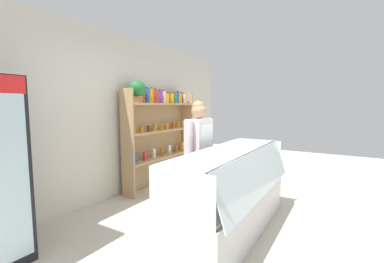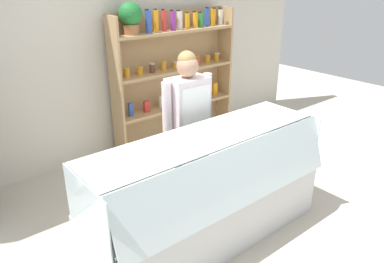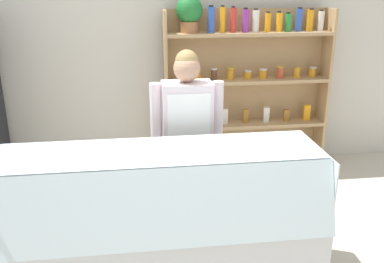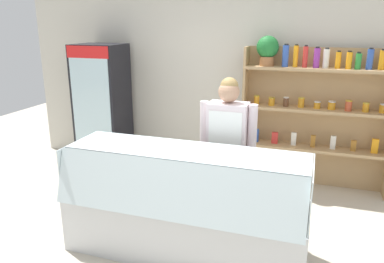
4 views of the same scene
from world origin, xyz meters
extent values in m
plane|color=beige|center=(0.00, 0.00, 0.00)|extent=(12.00, 12.00, 0.00)
cube|color=beige|center=(0.00, 2.17, 1.35)|extent=(6.80, 0.10, 2.70)
cube|color=tan|center=(0.88, 2.02, 0.90)|extent=(1.82, 0.02, 1.80)
cube|color=tan|center=(-0.01, 1.88, 0.90)|extent=(0.03, 0.28, 1.80)
cube|color=tan|center=(1.78, 1.88, 0.90)|extent=(0.03, 0.28, 1.80)
cube|color=tan|center=(0.88, 1.88, 0.54)|extent=(1.76, 0.28, 0.04)
cube|color=tan|center=(0.88, 1.88, 1.05)|extent=(1.76, 0.28, 0.04)
cube|color=tan|center=(0.88, 1.88, 1.55)|extent=(1.76, 0.28, 0.04)
cylinder|color=#996038|center=(0.25, 1.88, 1.63)|extent=(0.18, 0.18, 0.11)
sphere|color=#1E6D2D|center=(0.25, 1.88, 1.80)|extent=(0.28, 0.28, 0.28)
cylinder|color=#3356B2|center=(0.47, 1.85, 1.70)|extent=(0.08, 0.08, 0.26)
cylinder|color=black|center=(0.47, 1.88, 1.83)|extent=(0.05, 0.05, 0.02)
cylinder|color=orange|center=(0.59, 1.86, 1.70)|extent=(0.06, 0.06, 0.26)
cylinder|color=black|center=(0.59, 1.88, 1.83)|extent=(0.04, 0.04, 0.02)
cylinder|color=red|center=(0.70, 1.86, 1.69)|extent=(0.06, 0.06, 0.25)
cylinder|color=black|center=(0.70, 1.88, 1.82)|extent=(0.04, 0.04, 0.02)
cylinder|color=purple|center=(0.84, 1.85, 1.68)|extent=(0.07, 0.07, 0.23)
cylinder|color=black|center=(0.84, 1.88, 1.81)|extent=(0.05, 0.05, 0.02)
cylinder|color=silver|center=(0.94, 1.85, 1.68)|extent=(0.07, 0.07, 0.22)
cylinder|color=black|center=(0.94, 1.88, 1.80)|extent=(0.05, 0.05, 0.02)
cylinder|color=orange|center=(1.08, 1.87, 1.66)|extent=(0.06, 0.06, 0.19)
cylinder|color=black|center=(1.08, 1.88, 1.77)|extent=(0.04, 0.04, 0.02)
cylinder|color=orange|center=(1.20, 1.85, 1.66)|extent=(0.07, 0.07, 0.19)
cylinder|color=black|center=(1.20, 1.88, 1.77)|extent=(0.04, 0.04, 0.02)
cylinder|color=#2D8C38|center=(1.30, 1.85, 1.66)|extent=(0.07, 0.07, 0.18)
cylinder|color=black|center=(1.30, 1.88, 1.76)|extent=(0.04, 0.04, 0.02)
cylinder|color=#3356B2|center=(1.42, 1.87, 1.68)|extent=(0.07, 0.07, 0.23)
cylinder|color=black|center=(1.42, 1.88, 1.81)|extent=(0.05, 0.05, 0.02)
cylinder|color=orange|center=(1.55, 1.89, 1.68)|extent=(0.07, 0.07, 0.22)
cylinder|color=black|center=(1.55, 1.88, 1.80)|extent=(0.05, 0.05, 0.02)
cylinder|color=silver|center=(1.66, 1.86, 1.67)|extent=(0.06, 0.06, 0.21)
cylinder|color=black|center=(1.66, 1.88, 1.78)|extent=(0.04, 0.04, 0.02)
cylinder|color=orange|center=(0.14, 1.87, 1.12)|extent=(0.07, 0.07, 0.11)
cylinder|color=gold|center=(0.14, 1.88, 1.18)|extent=(0.07, 0.07, 0.01)
cylinder|color=orange|center=(0.33, 1.88, 1.11)|extent=(0.08, 0.08, 0.10)
cylinder|color=gold|center=(0.33, 1.88, 1.17)|extent=(0.08, 0.08, 0.01)
cylinder|color=brown|center=(0.51, 1.88, 1.12)|extent=(0.07, 0.07, 0.11)
cylinder|color=silver|center=(0.51, 1.88, 1.18)|extent=(0.07, 0.07, 0.01)
cylinder|color=orange|center=(0.70, 1.89, 1.12)|extent=(0.08, 0.08, 0.12)
cylinder|color=gold|center=(0.70, 1.88, 1.19)|extent=(0.08, 0.08, 0.01)
cylinder|color=orange|center=(0.89, 1.89, 1.10)|extent=(0.08, 0.08, 0.08)
cylinder|color=silver|center=(0.89, 1.88, 1.15)|extent=(0.08, 0.08, 0.01)
cylinder|color=orange|center=(1.06, 1.89, 1.11)|extent=(0.09, 0.09, 0.09)
cylinder|color=silver|center=(1.06, 1.88, 1.16)|extent=(0.09, 0.09, 0.01)
cylinder|color=#BF4C2D|center=(1.25, 1.86, 1.12)|extent=(0.08, 0.08, 0.12)
cylinder|color=gold|center=(1.25, 1.88, 1.19)|extent=(0.08, 0.08, 0.01)
cylinder|color=orange|center=(1.45, 1.87, 1.11)|extent=(0.07, 0.07, 0.10)
cylinder|color=gold|center=(1.45, 1.88, 1.17)|extent=(0.08, 0.08, 0.01)
cylinder|color=orange|center=(1.64, 1.89, 1.11)|extent=(0.08, 0.08, 0.10)
cylinder|color=silver|center=(1.64, 1.88, 1.17)|extent=(0.08, 0.08, 0.01)
cube|color=#3356B2|center=(0.17, 1.88, 0.65)|extent=(0.06, 0.04, 0.18)
cube|color=red|center=(0.41, 1.88, 0.63)|extent=(0.08, 0.04, 0.15)
cube|color=silver|center=(0.64, 1.88, 0.64)|extent=(0.07, 0.04, 0.17)
cube|color=#9E6623|center=(0.88, 1.88, 0.64)|extent=(0.06, 0.04, 0.16)
cube|color=silver|center=(1.12, 1.88, 0.64)|extent=(0.07, 0.04, 0.17)
cube|color=#9E6623|center=(1.36, 1.88, 0.63)|extent=(0.06, 0.04, 0.13)
cube|color=orange|center=(1.60, 1.88, 0.65)|extent=(0.07, 0.04, 0.18)
cube|color=silver|center=(-0.19, 0.00, 0.28)|extent=(2.20, 0.70, 0.55)
cube|color=white|center=(-0.19, 0.00, 0.57)|extent=(2.14, 0.64, 0.03)
cube|color=silver|center=(-0.19, -0.33, 0.78)|extent=(2.16, 0.16, 0.47)
cube|color=silver|center=(-0.19, 0.05, 1.00)|extent=(2.16, 0.54, 0.01)
cube|color=silver|center=(-1.28, 0.00, 0.78)|extent=(0.01, 0.66, 0.45)
cube|color=silver|center=(0.90, 0.00, 0.78)|extent=(0.01, 0.66, 0.45)
cube|color=tan|center=(-1.02, 0.08, 0.61)|extent=(0.16, 0.11, 0.05)
cube|color=white|center=(-1.02, -0.13, 0.61)|extent=(0.05, 0.03, 0.02)
cube|color=beige|center=(-0.60, 0.08, 0.61)|extent=(0.16, 0.12, 0.05)
cube|color=white|center=(-0.60, -0.13, 0.61)|extent=(0.05, 0.03, 0.02)
cube|color=beige|center=(-0.19, 0.08, 0.61)|extent=(0.16, 0.14, 0.06)
cube|color=white|center=(-0.19, -0.13, 0.61)|extent=(0.05, 0.03, 0.02)
cube|color=tan|center=(0.23, 0.08, 0.61)|extent=(0.17, 0.11, 0.06)
cube|color=white|center=(0.23, -0.13, 0.61)|extent=(0.05, 0.03, 0.02)
cube|color=tan|center=(0.64, 0.08, 0.61)|extent=(0.17, 0.13, 0.05)
cube|color=white|center=(0.64, -0.13, 0.61)|extent=(0.05, 0.03, 0.02)
cylinder|color=#A35B4C|center=(-1.11, -0.11, 0.64)|extent=(0.20, 0.15, 0.11)
cylinder|color=tan|center=(-0.89, -0.11, 0.66)|extent=(0.18, 0.17, 0.16)
cylinder|color=#A35B4C|center=(-0.67, -0.11, 0.65)|extent=(0.21, 0.17, 0.14)
cylinder|color=white|center=(0.36, -0.09, 0.68)|extent=(0.07, 0.07, 0.20)
cylinder|color=white|center=(0.46, -0.09, 0.70)|extent=(0.07, 0.07, 0.23)
cylinder|color=#383D51|center=(-0.02, 0.59, 0.37)|extent=(0.13, 0.13, 0.73)
cylinder|color=#383D51|center=(0.15, 0.59, 0.37)|extent=(0.13, 0.13, 0.73)
cube|color=silver|center=(0.06, 0.59, 1.04)|extent=(0.39, 0.24, 0.61)
cube|color=white|center=(0.06, 0.47, 0.71)|extent=(0.33, 0.01, 1.13)
cylinder|color=silver|center=(-0.18, 0.59, 1.07)|extent=(0.09, 0.09, 0.55)
cylinder|color=silver|center=(0.31, 0.59, 1.07)|extent=(0.09, 0.09, 0.55)
sphere|color=tan|center=(0.06, 0.59, 1.45)|extent=(0.21, 0.21, 0.21)
sphere|color=#997A47|center=(0.06, 0.60, 1.50)|extent=(0.18, 0.18, 0.18)
camera|label=1|loc=(-2.98, -1.15, 1.54)|focal=24.00mm
camera|label=2|loc=(-2.05, -2.06, 2.24)|focal=35.00mm
camera|label=3|loc=(-0.32, -2.61, 2.08)|focal=40.00mm
camera|label=4|loc=(0.86, -2.92, 2.10)|focal=35.00mm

